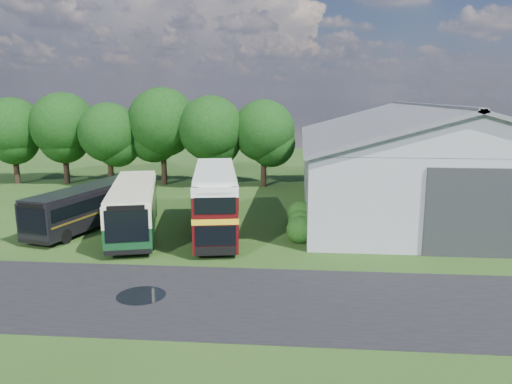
# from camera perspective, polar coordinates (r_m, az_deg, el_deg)

# --- Properties ---
(ground) EXTENTS (120.00, 120.00, 0.00)m
(ground) POSITION_cam_1_polar(r_m,az_deg,el_deg) (25.73, -7.70, -9.22)
(ground) COLOR #1C3C13
(ground) RESTS_ON ground
(asphalt_road) EXTENTS (60.00, 8.00, 0.02)m
(asphalt_road) POSITION_cam_1_polar(r_m,az_deg,el_deg) (22.50, -1.76, -12.18)
(asphalt_road) COLOR black
(asphalt_road) RESTS_ON ground
(puddle) EXTENTS (2.20, 2.20, 0.01)m
(puddle) POSITION_cam_1_polar(r_m,az_deg,el_deg) (23.42, -12.99, -11.50)
(puddle) COLOR black
(puddle) RESTS_ON ground
(storage_shed) EXTENTS (18.80, 24.80, 8.15)m
(storage_shed) POSITION_cam_1_polar(r_m,az_deg,el_deg) (40.91, 18.49, 3.90)
(storage_shed) COLOR gray
(storage_shed) RESTS_ON ground
(tree_far_left) EXTENTS (6.12, 6.12, 8.64)m
(tree_far_left) POSITION_cam_1_polar(r_m,az_deg,el_deg) (55.50, -26.04, 6.55)
(tree_far_left) COLOR black
(tree_far_left) RESTS_ON ground
(tree_left_a) EXTENTS (6.46, 6.46, 9.12)m
(tree_left_a) POSITION_cam_1_polar(r_m,az_deg,el_deg) (53.54, -21.17, 7.13)
(tree_left_a) COLOR black
(tree_left_a) RESTS_ON ground
(tree_left_b) EXTENTS (5.78, 5.78, 8.16)m
(tree_left_b) POSITION_cam_1_polar(r_m,az_deg,el_deg) (50.65, -16.50, 6.53)
(tree_left_b) COLOR black
(tree_left_b) RESTS_ON ground
(tree_mid) EXTENTS (6.80, 6.80, 9.60)m
(tree_mid) POSITION_cam_1_polar(r_m,az_deg,el_deg) (50.24, -10.65, 7.82)
(tree_mid) COLOR black
(tree_mid) RESTS_ON ground
(tree_right_a) EXTENTS (6.26, 6.26, 8.83)m
(tree_right_a) POSITION_cam_1_polar(r_m,az_deg,el_deg) (48.18, -5.17, 7.24)
(tree_right_a) COLOR black
(tree_right_a) RESTS_ON ground
(tree_right_b) EXTENTS (5.98, 5.98, 8.45)m
(tree_right_b) POSITION_cam_1_polar(r_m,az_deg,el_deg) (48.37, 0.89, 7.00)
(tree_right_b) COLOR black
(tree_right_b) RESTS_ON ground
(shrub_front) EXTENTS (1.70, 1.70, 1.70)m
(shrub_front) POSITION_cam_1_polar(r_m,az_deg,el_deg) (30.83, 5.06, -5.71)
(shrub_front) COLOR #194714
(shrub_front) RESTS_ON ground
(shrub_mid) EXTENTS (1.60, 1.60, 1.60)m
(shrub_mid) POSITION_cam_1_polar(r_m,az_deg,el_deg) (32.75, 5.06, -4.70)
(shrub_mid) COLOR #194714
(shrub_mid) RESTS_ON ground
(shrub_back) EXTENTS (1.80, 1.80, 1.80)m
(shrub_back) POSITION_cam_1_polar(r_m,az_deg,el_deg) (34.68, 5.06, -3.80)
(shrub_back) COLOR #194714
(shrub_back) RESTS_ON ground
(bus_green_single) EXTENTS (5.60, 11.93, 3.21)m
(bus_green_single) POSITION_cam_1_polar(r_m,az_deg,el_deg) (33.37, -13.79, -1.65)
(bus_green_single) COLOR black
(bus_green_single) RESTS_ON ground
(bus_maroon_double) EXTENTS (4.23, 10.39, 4.34)m
(bus_maroon_double) POSITION_cam_1_polar(r_m,az_deg,el_deg) (31.73, -4.68, -1.17)
(bus_maroon_double) COLOR black
(bus_maroon_double) RESTS_ON ground
(bus_dark_single) EXTENTS (4.83, 10.48, 2.82)m
(bus_dark_single) POSITION_cam_1_polar(r_m,az_deg,el_deg) (35.45, -18.62, -1.52)
(bus_dark_single) COLOR black
(bus_dark_single) RESTS_ON ground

